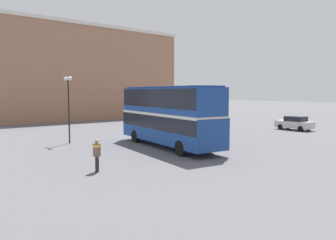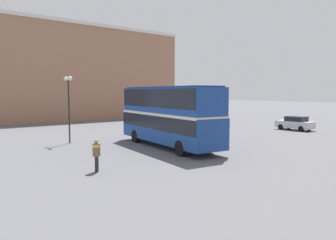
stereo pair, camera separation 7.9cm
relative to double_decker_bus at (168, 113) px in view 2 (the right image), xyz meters
name	(u,v)px [view 2 (the right image)]	position (x,y,z in m)	size (l,w,h in m)	color
ground_plane	(165,144)	(-1.38, 0.78, -2.64)	(240.00, 240.00, 0.00)	#5B5B60
building_row_left	(79,73)	(-29.96, 5.97, 4.55)	(8.96, 32.50, 14.37)	#9E7056
double_decker_bus	(168,113)	(0.00, 0.00, 0.00)	(11.21, 4.02, 4.61)	#194293
pedestrian_foreground	(96,152)	(3.79, -7.85, -1.58)	(0.60, 0.60, 1.74)	#232328
parked_car_kerb_near	(295,123)	(0.10, 17.93, -1.88)	(3.96, 1.80, 1.53)	silver
street_lamp_twin_globe	(69,94)	(-6.50, -5.16, 1.42)	(1.19, 0.35, 5.45)	black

